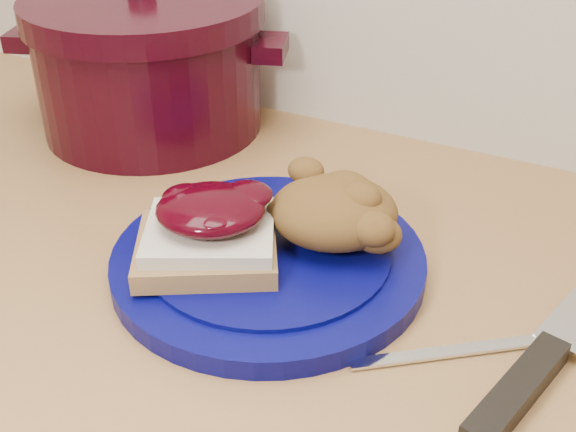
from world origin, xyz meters
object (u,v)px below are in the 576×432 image
at_px(butter_knife, 445,352).
at_px(pepper_grinder, 115,57).
at_px(chef_knife, 545,358).
at_px(dutch_oven, 149,63).
at_px(plate, 268,261).

xyz_separation_m(butter_knife, pepper_grinder, (-0.54, 0.28, 0.06)).
relative_size(chef_knife, dutch_oven, 0.92).
bearing_deg(dutch_oven, butter_knife, -28.37).
height_order(plate, butter_knife, plate).
bearing_deg(dutch_oven, plate, -36.88).
bearing_deg(pepper_grinder, butter_knife, -27.60).
distance_m(butter_knife, dutch_oven, 0.53).
xyz_separation_m(plate, dutch_oven, (-0.28, 0.21, 0.08)).
height_order(butter_knife, dutch_oven, dutch_oven).
xyz_separation_m(chef_knife, pepper_grinder, (-0.61, 0.26, 0.06)).
height_order(plate, pepper_grinder, pepper_grinder).
xyz_separation_m(plate, butter_knife, (0.18, -0.04, -0.01)).
distance_m(plate, chef_knife, 0.25).
bearing_deg(plate, chef_knife, -3.84).
bearing_deg(chef_knife, plate, 100.59).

